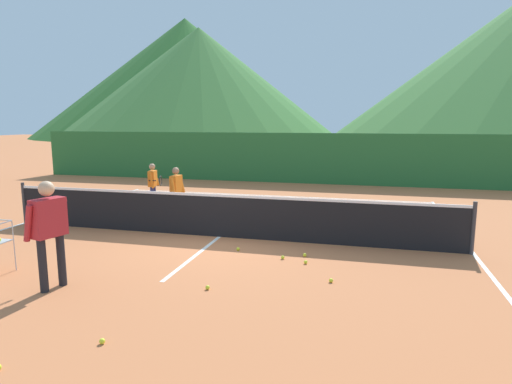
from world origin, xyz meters
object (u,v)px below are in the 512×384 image
tennis_ball_4 (331,280)px  tennis_ball_9 (305,255)px  tennis_ball_6 (283,257)px  tennis_ball_7 (306,262)px  student_0 (153,181)px  tennis_ball_0 (102,341)px  tennis_ball_2 (238,249)px  tennis_ball_5 (208,287)px  student_1 (176,188)px  tennis_net (219,215)px  instructor (49,225)px

tennis_ball_4 → tennis_ball_9: 1.37m
tennis_ball_6 → tennis_ball_7: bearing=-20.2°
student_0 → tennis_ball_6: bearing=-39.4°
tennis_ball_6 → tennis_ball_7: size_ratio=1.00×
tennis_ball_6 → tennis_ball_0: bearing=-112.0°
tennis_ball_0 → tennis_ball_2: size_ratio=1.00×
student_0 → tennis_ball_5: student_0 is taller
tennis_ball_9 → tennis_ball_2: bearing=177.4°
tennis_ball_7 → tennis_ball_9: same height
tennis_ball_7 → tennis_ball_9: (-0.07, 0.42, 0.00)m
tennis_ball_2 → student_1: bearing=135.3°
tennis_ball_5 → student_1: bearing=119.7°
tennis_ball_4 → tennis_ball_9: bearing=115.9°
tennis_net → tennis_ball_6: tennis_net is taller
student_0 → tennis_ball_2: 5.14m
tennis_net → tennis_ball_2: (0.71, -0.90, -0.47)m
student_0 → tennis_ball_2: bearing=-43.6°
tennis_net → instructor: 3.86m
tennis_ball_4 → tennis_ball_9: size_ratio=1.00×
student_0 → tennis_ball_4: size_ratio=19.63×
tennis_ball_2 → tennis_ball_6: (0.97, -0.31, 0.00)m
instructor → tennis_ball_6: (3.20, 2.30, -0.98)m
student_0 → tennis_ball_2: student_0 is taller
tennis_ball_5 → tennis_ball_4: bearing=22.9°
tennis_net → instructor: bearing=-113.3°
student_0 → tennis_ball_9: 6.22m
tennis_ball_9 → student_0: bearing=144.7°
tennis_ball_0 → tennis_ball_7: 3.95m
tennis_ball_7 → instructor: bearing=-149.8°
tennis_ball_2 → tennis_ball_9: size_ratio=1.00×
tennis_net → student_1: bearing=138.9°
student_0 → tennis_ball_9: (5.04, -3.57, -0.77)m
tennis_ball_0 → tennis_ball_7: same height
tennis_ball_4 → student_0: bearing=139.6°
student_0 → tennis_ball_0: size_ratio=19.63×
tennis_net → tennis_ball_4: tennis_net is taller
tennis_ball_2 → tennis_ball_4: (1.96, -1.29, 0.00)m
student_0 → tennis_ball_4: student_0 is taller
tennis_ball_9 → student_1: bearing=147.0°
tennis_ball_5 → tennis_ball_9: (1.23, 2.00, 0.00)m
tennis_ball_0 → instructor: bearing=142.7°
student_0 → tennis_ball_6: size_ratio=19.63×
student_1 → tennis_ball_9: 4.58m
tennis_ball_6 → tennis_ball_7: (0.46, -0.17, 0.00)m
tennis_ball_4 → instructor: bearing=-162.5°
student_0 → instructor: bearing=-76.6°
student_1 → tennis_ball_5: student_1 is taller
instructor → student_0: (-1.46, 6.12, -0.21)m
tennis_ball_4 → tennis_ball_7: size_ratio=1.00×
student_0 → student_1: bearing=-41.4°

